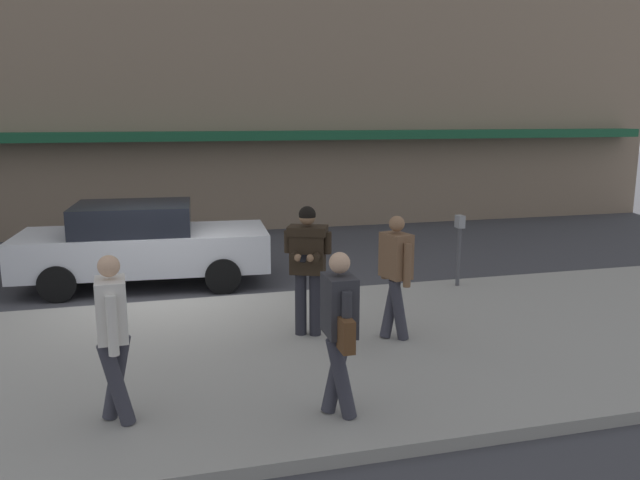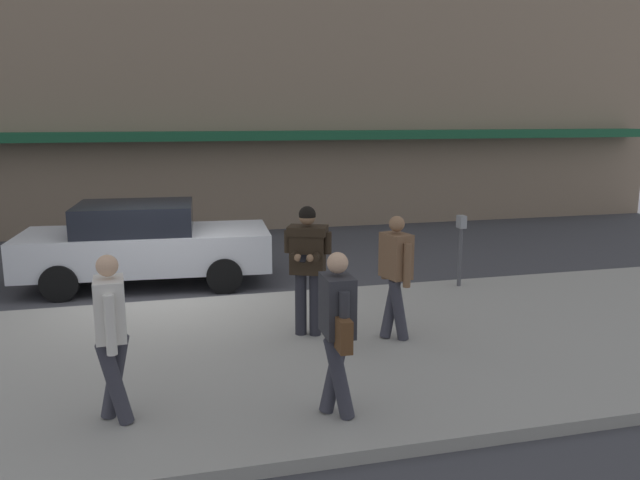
# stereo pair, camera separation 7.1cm
# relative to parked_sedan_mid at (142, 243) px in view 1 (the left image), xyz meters

# --- Properties ---
(ground_plane) EXTENTS (80.00, 80.00, 0.00)m
(ground_plane) POSITION_rel_parked_sedan_mid_xyz_m (0.37, -1.42, -0.79)
(ground_plane) COLOR #3D3D42
(sidewalk) EXTENTS (32.00, 5.30, 0.14)m
(sidewalk) POSITION_rel_parked_sedan_mid_xyz_m (1.37, -4.27, -0.72)
(sidewalk) COLOR #99968E
(sidewalk) RESTS_ON ground
(curb_paint_line) EXTENTS (28.00, 0.12, 0.01)m
(curb_paint_line) POSITION_rel_parked_sedan_mid_xyz_m (1.37, -1.37, -0.79)
(curb_paint_line) COLOR silver
(curb_paint_line) RESTS_ON ground
(storefront_facade) EXTENTS (28.00, 4.70, 10.94)m
(storefront_facade) POSITION_rel_parked_sedan_mid_xyz_m (1.37, 7.08, 4.67)
(storefront_facade) COLOR #84705B
(storefront_facade) RESTS_ON ground
(parked_sedan_mid) EXTENTS (4.61, 2.15, 1.54)m
(parked_sedan_mid) POSITION_rel_parked_sedan_mid_xyz_m (0.00, 0.00, 0.00)
(parked_sedan_mid) COLOR silver
(parked_sedan_mid) RESTS_ON ground
(man_texting_on_phone) EXTENTS (0.61, 0.65, 1.81)m
(man_texting_on_phone) POSITION_rel_parked_sedan_mid_xyz_m (2.24, -3.81, 0.46)
(man_texting_on_phone) COLOR #23232B
(man_texting_on_phone) RESTS_ON sidewalk
(pedestrian_in_light_coat) EXTENTS (0.34, 0.60, 1.70)m
(pedestrian_in_light_coat) POSITION_rel_parked_sedan_mid_xyz_m (-0.17, -5.75, 0.32)
(pedestrian_in_light_coat) COLOR #33333D
(pedestrian_in_light_coat) RESTS_ON sidewalk
(pedestrian_with_bag) EXTENTS (0.33, 0.72, 1.70)m
(pedestrian_with_bag) POSITION_rel_parked_sedan_mid_xyz_m (1.99, -6.20, 0.32)
(pedestrian_with_bag) COLOR #33333D
(pedestrian_with_bag) RESTS_ON sidewalk
(pedestrian_dark_coat) EXTENTS (0.40, 0.58, 1.70)m
(pedestrian_dark_coat) POSITION_rel_parked_sedan_mid_xyz_m (3.35, -4.25, 0.32)
(pedestrian_dark_coat) COLOR #33333D
(pedestrian_dark_coat) RESTS_ON sidewalk
(parking_meter) EXTENTS (0.12, 0.18, 1.27)m
(parking_meter) POSITION_rel_parked_sedan_mid_xyz_m (5.43, -2.02, 0.18)
(parking_meter) COLOR #4C4C51
(parking_meter) RESTS_ON sidewalk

